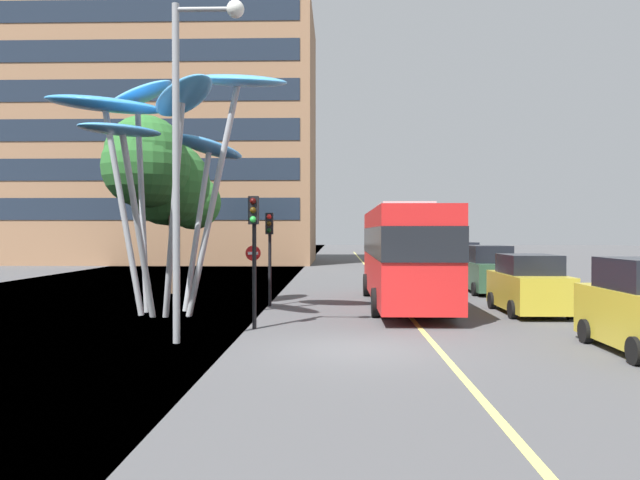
# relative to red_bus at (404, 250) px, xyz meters

# --- Properties ---
(ground) EXTENTS (120.00, 240.00, 0.10)m
(ground) POSITION_rel_red_bus_xyz_m (-2.66, -8.58, -2.15)
(ground) COLOR #4C4C4F
(red_bus) EXTENTS (2.75, 11.43, 3.84)m
(red_bus) POSITION_rel_red_bus_xyz_m (0.00, 0.00, 0.00)
(red_bus) COLOR red
(red_bus) RESTS_ON ground
(leaf_sculpture) EXTENTS (8.32, 7.79, 8.11)m
(leaf_sculpture) POSITION_rel_red_bus_xyz_m (-8.30, -2.87, 4.37)
(leaf_sculpture) COLOR #9EA0A5
(leaf_sculpture) RESTS_ON ground
(traffic_light_kerb_near) EXTENTS (0.28, 0.42, 3.80)m
(traffic_light_kerb_near) POSITION_rel_red_bus_xyz_m (-4.87, -5.77, 0.65)
(traffic_light_kerb_near) COLOR black
(traffic_light_kerb_near) RESTS_ON ground
(traffic_light_kerb_far) EXTENTS (0.28, 0.42, 3.50)m
(traffic_light_kerb_far) POSITION_rel_red_bus_xyz_m (-5.03, -0.30, 0.44)
(traffic_light_kerb_far) COLOR black
(traffic_light_kerb_far) RESTS_ON ground
(car_parked_mid) EXTENTS (2.03, 4.23, 2.02)m
(car_parked_mid) POSITION_rel_red_bus_xyz_m (4.04, -2.07, -1.14)
(car_parked_mid) COLOR gold
(car_parked_mid) RESTS_ON ground
(car_parked_far) EXTENTS (2.02, 4.25, 2.17)m
(car_parked_far) POSITION_rel_red_bus_xyz_m (4.40, 5.00, -1.08)
(car_parked_far) COLOR #2D5138
(car_parked_far) RESTS_ON ground
(car_side_street) EXTENTS (1.94, 4.59, 2.21)m
(car_side_street) POSITION_rel_red_bus_xyz_m (4.50, 11.87, -1.06)
(car_side_street) COLOR gray
(car_side_street) RESTS_ON ground
(car_far_side) EXTENTS (1.96, 4.23, 2.19)m
(car_far_side) POSITION_rel_red_bus_xyz_m (4.50, 18.30, -1.06)
(car_far_side) COLOR #2D5138
(car_far_side) RESTS_ON ground
(street_lamp) EXTENTS (1.80, 0.44, 8.53)m
(street_lamp) POSITION_rel_red_bus_xyz_m (-6.14, -7.97, 3.27)
(street_lamp) COLOR gray
(street_lamp) RESTS_ON ground
(tree_pavement_near) EXTENTS (4.32, 5.82, 7.95)m
(tree_pavement_near) POSITION_rel_red_bus_xyz_m (-10.82, 4.35, 3.50)
(tree_pavement_near) COLOR brown
(tree_pavement_near) RESTS_ON ground
(tree_pavement_far) EXTENTS (4.80, 4.47, 7.85)m
(tree_pavement_far) POSITION_rel_red_bus_xyz_m (-11.98, 12.56, 3.13)
(tree_pavement_far) COLOR brown
(tree_pavement_far) RESTS_ON ground
(no_entry_sign) EXTENTS (0.60, 0.12, 2.25)m
(no_entry_sign) POSITION_rel_red_bus_xyz_m (-5.81, 0.92, -0.59)
(no_entry_sign) COLOR gray
(no_entry_sign) RESTS_ON ground
(backdrop_building) EXTENTS (27.38, 13.52, 22.61)m
(backdrop_building) POSITION_rel_red_bus_xyz_m (-18.37, 33.35, 9.21)
(backdrop_building) COLOR #936B4C
(backdrop_building) RESTS_ON ground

